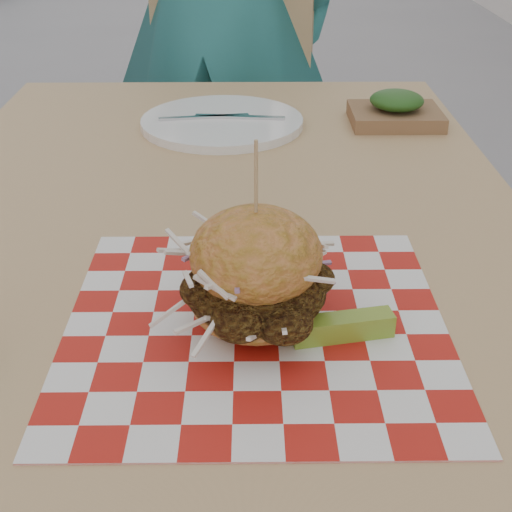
{
  "coord_description": "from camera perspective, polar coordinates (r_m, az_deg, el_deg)",
  "views": [
    {
      "loc": [
        -0.1,
        -0.82,
        1.14
      ],
      "look_at": [
        -0.1,
        -0.25,
        0.82
      ],
      "focal_mm": 50.0,
      "sensor_mm": 36.0,
      "label": 1
    }
  ],
  "objects": [
    {
      "name": "kraft_tray",
      "position": [
        1.24,
        11.12,
        11.36
      ],
      "size": [
        0.15,
        0.12,
        0.06
      ],
      "color": "brown",
      "rests_on": "patio_table"
    },
    {
      "name": "sandwich",
      "position": [
        0.66,
        -0.0,
        -1.69
      ],
      "size": [
        0.16,
        0.16,
        0.18
      ],
      "color": "#C27436",
      "rests_on": "paper_liner"
    },
    {
      "name": "patio_chair",
      "position": [
        1.88,
        -1.4,
        10.85
      ],
      "size": [
        0.49,
        0.5,
        0.95
      ],
      "rotation": [
        0.0,
        0.0,
        -0.18
      ],
      "color": "tan",
      "rests_on": "ground"
    },
    {
      "name": "patio_table",
      "position": [
        0.94,
        -3.24,
        -0.62
      ],
      "size": [
        0.8,
        1.2,
        0.75
      ],
      "color": "tan",
      "rests_on": "ground"
    },
    {
      "name": "place_setting",
      "position": [
        1.21,
        -2.73,
        10.64
      ],
      "size": [
        0.27,
        0.27,
        0.02
      ],
      "color": "white",
      "rests_on": "patio_table"
    },
    {
      "name": "pickle_spear",
      "position": [
        0.66,
        6.94,
        -5.66
      ],
      "size": [
        0.1,
        0.04,
        0.02
      ],
      "primitive_type": "cube",
      "rotation": [
        0.0,
        0.0,
        0.19
      ],
      "color": "olive",
      "rests_on": "paper_liner"
    },
    {
      "name": "paper_liner",
      "position": [
        0.68,
        -0.0,
        -5.44
      ],
      "size": [
        0.36,
        0.36,
        0.0
      ],
      "primitive_type": "cube",
      "color": "#B71A12",
      "rests_on": "patio_table"
    }
  ]
}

